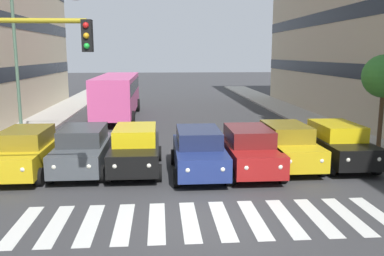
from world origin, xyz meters
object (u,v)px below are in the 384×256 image
object	(u,v)px
car_1	(287,145)
bus_behind_traffic	(117,92)
car_0	(337,144)
car_5	(83,149)
car_2	(249,150)
street_lamp_right	(27,52)
street_tree_1	(384,77)
car_4	(135,148)
car_3	(199,151)
car_6	(26,151)

from	to	relation	value
car_1	bus_behind_traffic	xyz separation A→B (m)	(8.09, -13.56, 0.97)
car_0	car_5	xyz separation A→B (m)	(10.24, 0.14, 0.00)
car_2	street_lamp_right	xyz separation A→B (m)	(9.80, -5.65, 3.74)
car_0	street_tree_1	xyz separation A→B (m)	(-2.79, -1.80, 2.62)
bus_behind_traffic	car_0	bearing A→B (deg)	127.17
street_lamp_right	street_tree_1	xyz separation A→B (m)	(-16.43, 3.12, -1.11)
car_4	bus_behind_traffic	distance (m)	13.88
car_2	street_lamp_right	world-z (taller)	street_lamp_right
car_3	car_6	world-z (taller)	same
car_2	street_lamp_right	distance (m)	11.92
car_5	street_tree_1	xyz separation A→B (m)	(-13.03, -1.94, 2.62)
bus_behind_traffic	street_lamp_right	distance (m)	9.63
car_6	car_1	bearing A→B (deg)	-178.32
car_5	street_lamp_right	xyz separation A→B (m)	(3.40, -5.06, 3.74)
car_6	street_tree_1	size ratio (longest dim) A/B	1.02
street_lamp_right	car_3	bearing A→B (deg)	143.58
car_3	street_lamp_right	bearing A→B (deg)	-36.42
car_0	car_2	distance (m)	3.91
bus_behind_traffic	car_4	bearing A→B (deg)	98.37
car_2	car_1	bearing A→B (deg)	-158.35
car_1	car_5	xyz separation A→B (m)	(8.09, 0.08, 0.00)
car_5	car_6	distance (m)	2.11
car_1	car_5	size ratio (longest dim) A/B	1.00
car_2	car_0	bearing A→B (deg)	-169.19
car_6	car_4	bearing A→B (deg)	-177.72
car_6	bus_behind_traffic	xyz separation A→B (m)	(-2.10, -13.86, 0.97)
car_4	street_tree_1	xyz separation A→B (m)	(-11.02, -2.00, 2.62)
car_1	car_6	distance (m)	10.20
car_1	street_lamp_right	xyz separation A→B (m)	(11.49, -4.98, 3.74)
car_5	bus_behind_traffic	world-z (taller)	bus_behind_traffic
car_2	car_3	bearing A→B (deg)	3.68
car_4	street_tree_1	world-z (taller)	street_tree_1
car_0	car_2	size ratio (longest dim) A/B	1.00
car_1	bus_behind_traffic	world-z (taller)	bus_behind_traffic
street_tree_1	bus_behind_traffic	bearing A→B (deg)	-41.92
car_6	bus_behind_traffic	size ratio (longest dim) A/B	0.42
car_1	street_lamp_right	distance (m)	13.07
bus_behind_traffic	street_lamp_right	bearing A→B (deg)	68.38
car_0	car_5	distance (m)	10.24
car_1	car_5	bearing A→B (deg)	0.56
car_4	car_5	xyz separation A→B (m)	(2.02, -0.06, 0.00)
car_5	car_6	size ratio (longest dim) A/B	1.00
car_2	car_6	world-z (taller)	same
car_0	car_3	distance (m)	5.87
car_5	car_1	bearing A→B (deg)	-179.44
car_3	street_lamp_right	world-z (taller)	street_lamp_right
car_5	car_2	bearing A→B (deg)	174.70
car_4	car_1	bearing A→B (deg)	-178.72
bus_behind_traffic	street_lamp_right	world-z (taller)	street_lamp_right
bus_behind_traffic	car_6	bearing A→B (deg)	81.39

